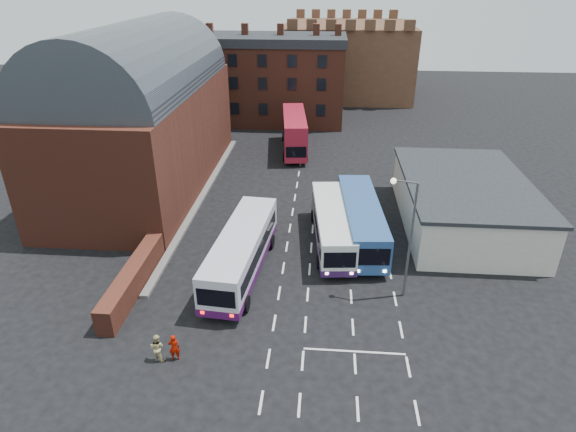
# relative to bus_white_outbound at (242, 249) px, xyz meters

# --- Properties ---
(ground) EXTENTS (180.00, 180.00, 0.00)m
(ground) POSITION_rel_bus_white_outbound_xyz_m (2.97, -4.77, -1.99)
(ground) COLOR black
(railway_station) EXTENTS (12.00, 28.00, 16.00)m
(railway_station) POSITION_rel_bus_white_outbound_xyz_m (-12.53, 16.23, 5.65)
(railway_station) COLOR #602B1E
(railway_station) RESTS_ON ground
(forecourt_wall) EXTENTS (1.20, 10.00, 1.80)m
(forecourt_wall) POSITION_rel_bus_white_outbound_xyz_m (-7.23, -2.77, -1.09)
(forecourt_wall) COLOR #602B1E
(forecourt_wall) RESTS_ON ground
(cream_building) EXTENTS (10.40, 16.40, 4.25)m
(cream_building) POSITION_rel_bus_white_outbound_xyz_m (17.97, 9.23, 0.17)
(cream_building) COLOR beige
(cream_building) RESTS_ON ground
(brick_terrace) EXTENTS (22.00, 10.00, 11.00)m
(brick_terrace) POSITION_rel_bus_white_outbound_xyz_m (-3.03, 41.23, 3.51)
(brick_terrace) COLOR brown
(brick_terrace) RESTS_ON ground
(castle_keep) EXTENTS (22.00, 22.00, 12.00)m
(castle_keep) POSITION_rel_bus_white_outbound_xyz_m (8.97, 61.23, 4.01)
(castle_keep) COLOR brown
(castle_keep) RESTS_ON ground
(bus_white_outbound) EXTENTS (3.94, 12.55, 3.37)m
(bus_white_outbound) POSITION_rel_bus_white_outbound_xyz_m (0.00, 0.00, 0.00)
(bus_white_outbound) COLOR silver
(bus_white_outbound) RESTS_ON ground
(bus_white_inbound) EXTENTS (3.69, 11.60, 3.11)m
(bus_white_inbound) POSITION_rel_bus_white_outbound_xyz_m (6.59, 4.84, -0.15)
(bus_white_inbound) COLOR silver
(bus_white_inbound) RESTS_ON ground
(bus_blue) EXTENTS (3.79, 12.46, 3.35)m
(bus_blue) POSITION_rel_bus_white_outbound_xyz_m (8.97, 5.65, -0.01)
(bus_blue) COLOR #284C87
(bus_blue) RESTS_ON ground
(bus_red_double) EXTENTS (3.85, 11.78, 4.63)m
(bus_red_double) POSITION_rel_bus_white_outbound_xyz_m (1.93, 27.54, 0.47)
(bus_red_double) COLOR #A81B31
(bus_red_double) RESTS_ON ground
(street_lamp) EXTENTS (1.71, 0.62, 8.58)m
(street_lamp) POSITION_rel_bus_white_outbound_xyz_m (11.28, -1.85, 3.19)
(street_lamp) COLOR #56595E
(street_lamp) RESTS_ON ground
(pedestrian_red) EXTENTS (0.71, 0.54, 1.74)m
(pedestrian_red) POSITION_rel_bus_white_outbound_xyz_m (-2.38, -9.23, -1.12)
(pedestrian_red) COLOR #9A0F00
(pedestrian_red) RESTS_ON ground
(pedestrian_beige) EXTENTS (0.98, 0.84, 1.75)m
(pedestrian_beige) POSITION_rel_bus_white_outbound_xyz_m (-3.34, -9.32, -1.11)
(pedestrian_beige) COLOR tan
(pedestrian_beige) RESTS_ON ground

